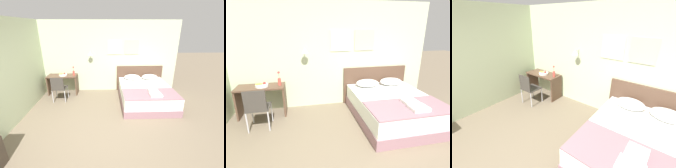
{
  "view_description": "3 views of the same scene",
  "coord_description": "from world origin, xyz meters",
  "views": [
    {
      "loc": [
        0.05,
        -2.71,
        2.41
      ],
      "look_at": [
        0.2,
        1.47,
        0.81
      ],
      "focal_mm": 24.0,
      "sensor_mm": 36.0,
      "label": 1
    },
    {
      "loc": [
        -0.65,
        -1.46,
        2.04
      ],
      "look_at": [
        0.09,
        2.02,
        0.87
      ],
      "focal_mm": 28.0,
      "sensor_mm": 36.0,
      "label": 2
    },
    {
      "loc": [
        1.56,
        -0.41,
        2.31
      ],
      "look_at": [
        -0.49,
        2.23,
        0.83
      ],
      "focal_mm": 24.0,
      "sensor_mm": 36.0,
      "label": 3
    }
  ],
  "objects": [
    {
      "name": "throw_blanket",
      "position": [
        1.33,
        1.24,
        0.56
      ],
      "size": [
        1.61,
        0.83,
        0.02
      ],
      "color": "gray",
      "rests_on": "bed"
    },
    {
      "name": "desk_chair",
      "position": [
        -1.57,
        1.98,
        0.52
      ],
      "size": [
        0.45,
        0.45,
        0.88
      ],
      "color": "#3D3833",
      "rests_on": "ground_plane"
    },
    {
      "name": "folded_towel_mid_bed",
      "position": [
        1.43,
        1.09,
        0.61
      ],
      "size": [
        0.34,
        0.27,
        0.06
      ],
      "color": "white",
      "rests_on": "throw_blanket"
    },
    {
      "name": "headboard",
      "position": [
        1.33,
        2.91,
        0.49
      ],
      "size": [
        1.78,
        0.06,
        0.99
      ],
      "color": "brown",
      "rests_on": "ground_plane"
    },
    {
      "name": "fruit_bowl",
      "position": [
        -1.57,
        2.6,
        0.76
      ],
      "size": [
        0.28,
        0.28,
        0.11
      ],
      "color": "silver",
      "rests_on": "desk"
    },
    {
      "name": "flower_vase",
      "position": [
        -1.18,
        2.63,
        0.85
      ],
      "size": [
        0.07,
        0.07,
        0.34
      ],
      "color": "#D14C42",
      "rests_on": "desk"
    },
    {
      "name": "pillow_right",
      "position": [
        1.66,
        2.61,
        0.64
      ],
      "size": [
        0.59,
        0.44,
        0.18
      ],
      "color": "white",
      "rests_on": "bed"
    },
    {
      "name": "wall_back",
      "position": [
        0.01,
        2.97,
        1.33
      ],
      "size": [
        5.49,
        0.31,
        2.65
      ],
      "color": "beige",
      "rests_on": "ground_plane"
    },
    {
      "name": "pillow_left",
      "position": [
        1.0,
        2.61,
        0.64
      ],
      "size": [
        0.59,
        0.44,
        0.18
      ],
      "color": "white",
      "rests_on": "bed"
    },
    {
      "name": "desk",
      "position": [
        -1.61,
        2.63,
        0.5
      ],
      "size": [
        1.07,
        0.49,
        0.73
      ],
      "color": "brown",
      "rests_on": "ground_plane"
    },
    {
      "name": "bed",
      "position": [
        1.33,
        1.84,
        0.27
      ],
      "size": [
        1.66,
        2.07,
        0.55
      ],
      "color": "gray",
      "rests_on": "ground_plane"
    },
    {
      "name": "folded_towel_near_foot",
      "position": [
        1.43,
        1.38,
        0.61
      ],
      "size": [
        0.28,
        0.28,
        0.06
      ],
      "color": "white",
      "rests_on": "throw_blanket"
    }
  ]
}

